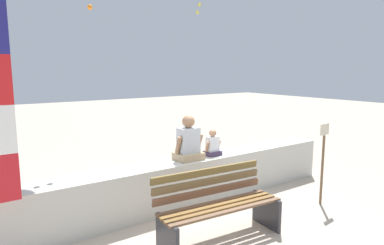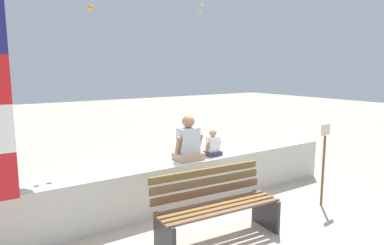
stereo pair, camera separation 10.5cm
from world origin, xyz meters
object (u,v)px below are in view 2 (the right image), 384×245
Objects in this scene: park_bench at (216,207)px; sign_post at (324,158)px; person_adult at (188,142)px; person_child at (213,145)px.

sign_post reaches higher than park_bench.
person_adult reaches higher than person_child.
park_bench is 1.52m from person_child.
person_child is at bearing 0.04° from person_adult.
sign_post reaches higher than person_child.
park_bench is at bearing -106.35° from person_adult.
park_bench is 1.36m from person_adult.
person_adult is 1.62× the size of person_child.
sign_post is (1.76, -1.26, -0.24)m from person_adult.
person_adult is 0.54× the size of sign_post.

